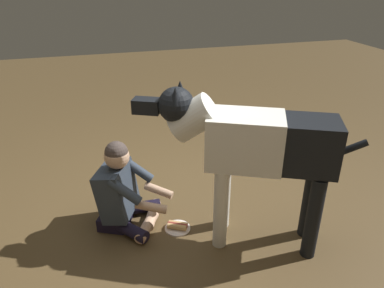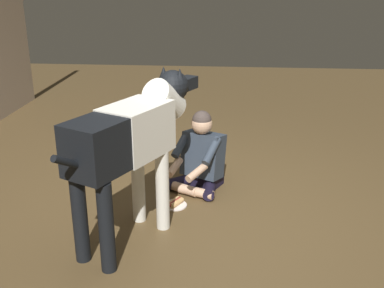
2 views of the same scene
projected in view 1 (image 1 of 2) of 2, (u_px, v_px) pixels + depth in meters
ground_plane at (186, 210)px, 3.47m from camera, size 14.35×14.35×0.00m
person_sitting_on_floor at (123, 192)px, 3.16m from camera, size 0.70×0.63×0.81m
large_dog at (253, 146)px, 2.75m from camera, size 1.60×0.88×1.33m
hot_dog_on_plate at (178, 226)px, 3.22m from camera, size 0.23×0.23×0.06m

